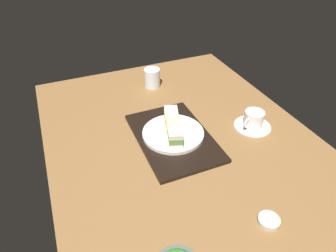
% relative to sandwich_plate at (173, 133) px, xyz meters
% --- Properties ---
extents(ground_plane, '(1.40, 1.00, 0.03)m').
position_rel_sandwich_plate_xyz_m(ground_plane, '(0.06, 0.03, -0.04)').
color(ground_plane, brown).
extents(serving_tray, '(0.41, 0.27, 0.01)m').
position_rel_sandwich_plate_xyz_m(serving_tray, '(0.01, -0.00, -0.01)').
color(serving_tray, black).
rests_on(serving_tray, ground_plane).
extents(sandwich_plate, '(0.24, 0.24, 0.01)m').
position_rel_sandwich_plate_xyz_m(sandwich_plate, '(0.00, 0.00, 0.00)').
color(sandwich_plate, white).
rests_on(sandwich_plate, serving_tray).
extents(sandwich_near, '(0.09, 0.07, 0.06)m').
position_rel_sandwich_plate_xyz_m(sandwich_near, '(-0.06, 0.02, 0.04)').
color(sandwich_near, '#EFE5C1').
rests_on(sandwich_near, sandwich_plate).
extents(sandwich_middle, '(0.09, 0.07, 0.06)m').
position_rel_sandwich_plate_xyz_m(sandwich_middle, '(-0.00, 0.00, 0.04)').
color(sandwich_middle, beige).
rests_on(sandwich_middle, sandwich_plate).
extents(sandwich_far, '(0.09, 0.07, 0.06)m').
position_rel_sandwich_plate_xyz_m(sandwich_far, '(0.06, -0.02, 0.04)').
color(sandwich_far, '#EFE5C1').
rests_on(sandwich_far, sandwich_plate).
extents(coffee_cup, '(0.15, 0.15, 0.07)m').
position_rel_sandwich_plate_xyz_m(coffee_cup, '(0.05, 0.33, 0.01)').
color(coffee_cup, white).
rests_on(coffee_cup, ground_plane).
extents(drinking_glass, '(0.08, 0.08, 0.09)m').
position_rel_sandwich_plate_xyz_m(drinking_glass, '(-0.41, 0.07, 0.02)').
color(drinking_glass, silver).
rests_on(drinking_glass, ground_plane).
extents(small_sauce_dish, '(0.06, 0.06, 0.02)m').
position_rel_sandwich_plate_xyz_m(small_sauce_dish, '(0.46, 0.10, -0.01)').
color(small_sauce_dish, beige).
rests_on(small_sauce_dish, ground_plane).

